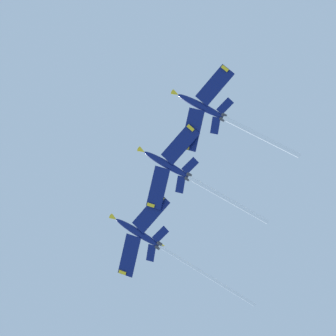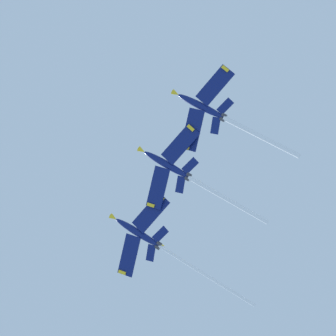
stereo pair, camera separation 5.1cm
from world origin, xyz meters
TOP-DOWN VIEW (x-y plane):
  - jet_inner_left at (-7.54, -2.76)m, footprint 20.12×29.01m
  - jet_centre at (6.98, -1.09)m, footprint 20.11×30.48m
  - jet_inner_right at (23.15, -0.65)m, footprint 20.12×34.42m

SIDE VIEW (x-z plane):
  - jet_centre at x=6.98m, z-range 148.66..163.73m
  - jet_inner_left at x=-7.54m, z-range 148.89..164.00m
  - jet_inner_right at x=23.15m, z-range 148.06..165.23m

